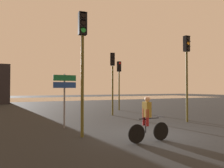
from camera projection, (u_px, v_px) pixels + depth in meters
The scene contains 8 objects.
ground_plane at pixel (154, 134), 9.16m from camera, with size 120.00×120.00×0.00m, color black.
water_strip at pixel (38, 99), 40.20m from camera, with size 80.00×16.00×0.01m, color #9E937F.
traffic_light_near_right at pixel (187, 63), 12.54m from camera, with size 0.33×0.35×4.94m.
traffic_light_center at pixel (113, 72), 15.64m from camera, with size 0.40×0.42×4.48m.
traffic_light_far_right at pixel (119, 76), 19.46m from camera, with size 0.35×0.36×4.34m.
traffic_light_near_left at pixel (82, 51), 8.58m from camera, with size 0.34×0.35×4.91m.
direction_sign_post at pixel (65, 91), 10.45m from camera, with size 1.10×0.12×2.60m.
cyclist at pixel (148, 119), 7.74m from camera, with size 1.71×0.46×1.62m.
Camera 1 is at (-5.70, -7.44, 1.87)m, focal length 35.00 mm.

